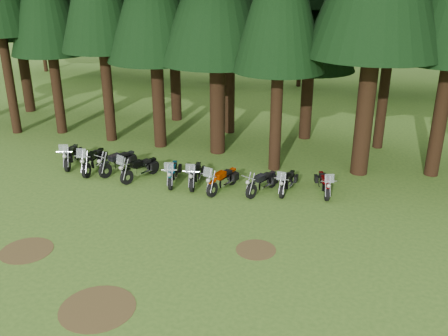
# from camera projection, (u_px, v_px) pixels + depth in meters

# --- Properties ---
(ground) EXTENTS (120.00, 120.00, 0.00)m
(ground) POSITION_uv_depth(u_px,v_px,m) (132.00, 236.00, 18.06)
(ground) COLOR #3C6320
(ground) RESTS_ON ground
(decid_0) EXTENTS (8.00, 7.78, 10.00)m
(decid_0) POSITION_uv_depth(u_px,v_px,m) (39.00, 6.00, 44.51)
(decid_0) COLOR #311D10
(decid_0) RESTS_ON ground
(decid_1) EXTENTS (7.91, 7.69, 9.88)m
(decid_1) POSITION_uv_depth(u_px,v_px,m) (103.00, 8.00, 43.21)
(decid_1) COLOR #311D10
(decid_1) RESTS_ON ground
(decid_2) EXTENTS (6.72, 6.53, 8.40)m
(decid_2) POSITION_uv_depth(u_px,v_px,m) (156.00, 21.00, 41.07)
(decid_2) COLOR #311D10
(decid_2) RESTS_ON ground
(decid_3) EXTENTS (6.12, 5.95, 7.65)m
(decid_3) POSITION_uv_depth(u_px,v_px,m) (224.00, 29.00, 39.91)
(decid_3) COLOR #311D10
(decid_3) RESTS_ON ground
(decid_4) EXTENTS (5.93, 5.76, 7.41)m
(decid_4) POSITION_uv_depth(u_px,v_px,m) (304.00, 32.00, 39.20)
(decid_4) COLOR #311D10
(decid_4) RESTS_ON ground
(decid_5) EXTENTS (8.45, 8.21, 10.56)m
(decid_5) POSITION_uv_depth(u_px,v_px,m) (397.00, 10.00, 36.04)
(decid_5) COLOR #311D10
(decid_5) RESTS_ON ground
(dirt_patch_0) EXTENTS (1.80, 1.80, 0.01)m
(dirt_patch_0) POSITION_uv_depth(u_px,v_px,m) (27.00, 250.00, 17.15)
(dirt_patch_0) COLOR #4C3D1E
(dirt_patch_0) RESTS_ON ground
(dirt_patch_1) EXTENTS (1.40, 1.40, 0.01)m
(dirt_patch_1) POSITION_uv_depth(u_px,v_px,m) (256.00, 250.00, 17.20)
(dirt_patch_1) COLOR #4C3D1E
(dirt_patch_1) RESTS_ON ground
(dirt_patch_2) EXTENTS (2.20, 2.20, 0.01)m
(dirt_patch_2) POSITION_uv_depth(u_px,v_px,m) (97.00, 308.00, 14.24)
(dirt_patch_2) COLOR #4C3D1E
(dirt_patch_2) RESTS_ON ground
(motorcycle_0) EXTENTS (1.04, 2.28, 1.46)m
(motorcycle_0) POSITION_uv_depth(u_px,v_px,m) (71.00, 156.00, 24.38)
(motorcycle_0) COLOR black
(motorcycle_0) RESTS_ON ground
(motorcycle_1) EXTENTS (0.64, 2.46, 1.54)m
(motorcycle_1) POSITION_uv_depth(u_px,v_px,m) (93.00, 161.00, 23.69)
(motorcycle_1) COLOR black
(motorcycle_1) RESTS_ON ground
(motorcycle_2) EXTENTS (0.85, 2.27, 0.95)m
(motorcycle_2) POSITION_uv_depth(u_px,v_px,m) (118.00, 163.00, 23.57)
(motorcycle_2) COLOR black
(motorcycle_2) RESTS_ON ground
(motorcycle_3) EXTENTS (1.10, 2.25, 1.45)m
(motorcycle_3) POSITION_uv_depth(u_px,v_px,m) (140.00, 169.00, 22.81)
(motorcycle_3) COLOR black
(motorcycle_3) RESTS_ON ground
(motorcycle_4) EXTENTS (0.86, 2.18, 1.38)m
(motorcycle_4) POSITION_uv_depth(u_px,v_px,m) (173.00, 173.00, 22.39)
(motorcycle_4) COLOR black
(motorcycle_4) RESTS_ON ground
(motorcycle_5) EXTENTS (0.67, 2.21, 1.39)m
(motorcycle_5) POSITION_uv_depth(u_px,v_px,m) (195.00, 175.00, 22.20)
(motorcycle_5) COLOR black
(motorcycle_5) RESTS_ON ground
(motorcycle_6) EXTENTS (0.88, 2.25, 1.43)m
(motorcycle_6) POSITION_uv_depth(u_px,v_px,m) (222.00, 181.00, 21.61)
(motorcycle_6) COLOR black
(motorcycle_6) RESTS_ON ground
(motorcycle_7) EXTENTS (0.92, 2.03, 0.87)m
(motorcycle_7) POSITION_uv_depth(u_px,v_px,m) (262.00, 183.00, 21.42)
(motorcycle_7) COLOR black
(motorcycle_7) RESTS_ON ground
(motorcycle_8) EXTENTS (0.46, 2.05, 1.29)m
(motorcycle_8) POSITION_uv_depth(u_px,v_px,m) (287.00, 183.00, 21.51)
(motorcycle_8) COLOR black
(motorcycle_8) RESTS_ON ground
(motorcycle_9) EXTENTS (0.87, 2.04, 1.30)m
(motorcycle_9) POSITION_uv_depth(u_px,v_px,m) (324.00, 184.00, 21.35)
(motorcycle_9) COLOR black
(motorcycle_9) RESTS_ON ground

